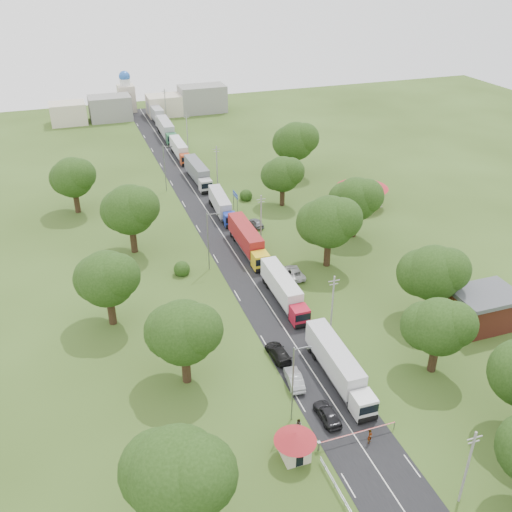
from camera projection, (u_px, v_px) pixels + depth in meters
name	position (u px, v px, depth m)	size (l,w,h in m)	color
ground	(274.00, 313.00, 81.40)	(260.00, 260.00, 0.00)	#2F4316
road	(233.00, 250.00, 97.94)	(8.00, 200.00, 0.04)	black
boom_barrier	(346.00, 436.00, 59.92)	(9.22, 0.35, 1.18)	slate
guard_booth	(295.00, 442.00, 57.62)	(4.40, 4.40, 3.45)	beige
info_sign	(235.00, 198.00, 110.37)	(0.12, 3.10, 4.10)	slate
pole_0	(467.00, 467.00, 51.79)	(1.60, 0.24, 9.00)	gray
pole_1	(332.00, 304.00, 74.93)	(1.60, 0.24, 9.00)	gray
pole_2	(261.00, 219.00, 98.07)	(1.60, 0.24, 9.00)	gray
pole_3	(217.00, 166.00, 121.22)	(1.60, 0.24, 9.00)	gray
pole_4	(187.00, 130.00, 144.36)	(1.60, 0.24, 9.00)	gray
pole_5	(165.00, 104.00, 167.51)	(1.60, 0.24, 9.00)	gray
lamp_0	(294.00, 380.00, 60.65)	(2.03, 0.22, 10.00)	slate
lamp_1	(209.00, 239.00, 89.58)	(2.03, 0.22, 10.00)	slate
lamp_2	(165.00, 166.00, 118.51)	(2.03, 0.22, 10.00)	slate
tree_2	(438.00, 326.00, 67.47)	(8.00, 8.00, 10.10)	#382616
tree_3	(433.00, 272.00, 77.16)	(8.80, 8.80, 11.07)	#382616
tree_4	(329.00, 221.00, 89.74)	(9.60, 9.60, 12.05)	#382616
tree_5	(356.00, 199.00, 99.23)	(8.80, 8.80, 11.07)	#382616
tree_6	(282.00, 174.00, 111.56)	(8.00, 8.00, 10.10)	#382616
tree_7	(296.00, 141.00, 125.96)	(9.60, 9.60, 12.05)	#382616
tree_9	(177.00, 474.00, 47.20)	(9.60, 9.60, 12.05)	#382616
tree_10	(183.00, 332.00, 65.46)	(8.80, 8.80, 11.07)	#382616
tree_11	(107.00, 278.00, 75.85)	(8.80, 8.80, 11.07)	#382616
tree_12	(130.00, 209.00, 93.81)	(9.60, 9.60, 12.05)	#382616
tree_13	(73.00, 177.00, 108.34)	(8.80, 8.80, 11.07)	#382616
house_brick	(484.00, 309.00, 77.67)	(8.60, 6.60, 5.20)	maroon
house_cream	(362.00, 188.00, 113.05)	(10.08, 10.08, 5.80)	beige
distant_town	(146.00, 105.00, 170.84)	(52.00, 8.00, 8.00)	gray
church	(126.00, 94.00, 175.18)	(5.00, 5.00, 12.30)	beige
truck_0	(338.00, 365.00, 68.01)	(2.79, 14.85, 4.11)	white
truck_1	(284.00, 289.00, 83.04)	(2.53, 14.15, 3.92)	#AE1329
truck_2	(248.00, 240.00, 96.55)	(2.64, 15.19, 4.21)	gold
truck_3	(221.00, 205.00, 109.99)	(2.98, 13.52, 3.73)	#19319A
truck_4	(198.00, 172.00, 124.63)	(2.89, 14.97, 4.14)	#B1B1B1
truck_5	(180.00, 149.00, 139.02)	(2.44, 13.74, 3.81)	#AB3C1A
truck_6	(166.00, 129.00, 152.83)	(2.96, 15.78, 4.37)	#24623A
truck_7	(156.00, 113.00, 167.10)	(3.12, 15.54, 4.30)	#B5B5B5
car_lane_front	(327.00, 414.00, 62.94)	(1.83, 4.55, 1.55)	black
car_lane_mid	(294.00, 379.00, 67.96)	(1.63, 4.66, 1.54)	#969A9E
car_lane_rear	(278.00, 353.00, 72.36)	(2.07, 5.10, 1.48)	black
car_verge_near	(294.00, 273.00, 89.83)	(2.42, 5.26, 1.46)	silver
car_verge_far	(257.00, 223.00, 105.81)	(1.66, 4.11, 1.40)	slate
pedestrian_near	(370.00, 437.00, 59.92)	(0.63, 0.42, 1.74)	gray
pedestrian_booth	(299.00, 426.00, 61.22)	(0.85, 0.66, 1.74)	gray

